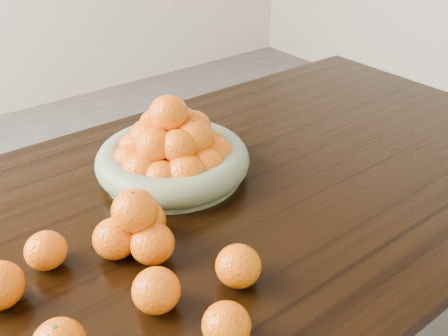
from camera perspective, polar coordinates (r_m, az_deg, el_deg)
dining_table at (r=1.19m, az=-1.59°, el=-7.01°), size 2.00×1.00×0.75m
fruit_bowl at (r=1.20m, az=-5.84°, el=1.78°), size 0.37×0.37×0.20m
orange_pyramid at (r=0.97m, az=-9.94°, el=-6.75°), size 0.16×0.16×0.14m
loose_orange_1 at (r=0.81m, az=0.27°, el=-17.52°), size 0.08×0.08×0.07m
loose_orange_2 at (r=0.90m, az=1.65°, el=-11.13°), size 0.08×0.08×0.08m
loose_orange_3 at (r=0.99m, az=-19.69°, el=-8.87°), size 0.08×0.08×0.07m
loose_orange_5 at (r=0.86m, az=-7.75°, el=-13.69°), size 0.08×0.08×0.08m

